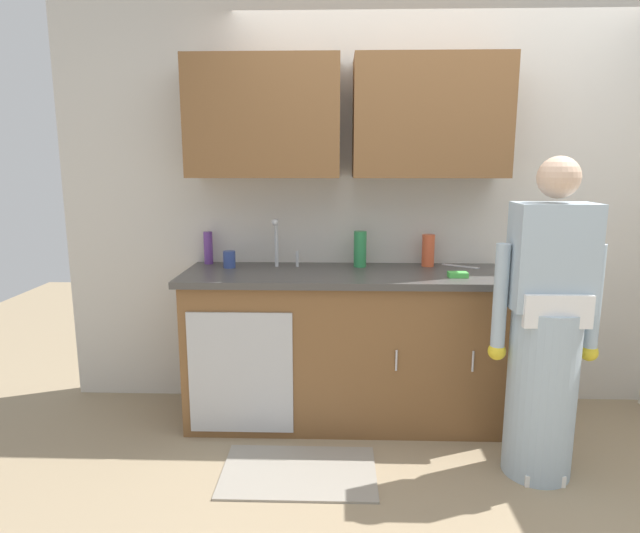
{
  "coord_description": "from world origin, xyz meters",
  "views": [
    {
      "loc": [
        -0.61,
        -2.48,
        1.58
      ],
      "look_at": [
        -0.7,
        0.55,
        1.0
      ],
      "focal_mm": 30.1,
      "sensor_mm": 36.0,
      "label": 1
    }
  ],
  "objects_px": {
    "sink": "(281,273)",
    "bottle_cleaner_spray": "(208,248)",
    "cup_by_sink": "(229,259)",
    "bottle_dish_liquid": "(428,250)",
    "bottle_water_tall": "(360,249)",
    "sponge": "(458,275)",
    "knife_on_counter": "(460,266)",
    "person_at_sink": "(545,345)"
  },
  "relations": [
    {
      "from": "bottle_water_tall",
      "to": "bottle_cleaner_spray",
      "type": "distance_m",
      "value": 0.98
    },
    {
      "from": "bottle_water_tall",
      "to": "bottle_cleaner_spray",
      "type": "height_order",
      "value": "bottle_water_tall"
    },
    {
      "from": "person_at_sink",
      "to": "cup_by_sink",
      "type": "height_order",
      "value": "person_at_sink"
    },
    {
      "from": "bottle_water_tall",
      "to": "knife_on_counter",
      "type": "height_order",
      "value": "bottle_water_tall"
    },
    {
      "from": "bottle_water_tall",
      "to": "sponge",
      "type": "bearing_deg",
      "value": -28.88
    },
    {
      "from": "person_at_sink",
      "to": "bottle_cleaner_spray",
      "type": "height_order",
      "value": "person_at_sink"
    },
    {
      "from": "sink",
      "to": "person_at_sink",
      "type": "xyz_separation_m",
      "value": [
        1.38,
        -0.6,
        -0.23
      ]
    },
    {
      "from": "sink",
      "to": "sponge",
      "type": "height_order",
      "value": "sink"
    },
    {
      "from": "person_at_sink",
      "to": "cup_by_sink",
      "type": "bearing_deg",
      "value": 157.77
    },
    {
      "from": "bottle_dish_liquid",
      "to": "sponge",
      "type": "xyz_separation_m",
      "value": [
        0.12,
        -0.34,
        -0.09
      ]
    },
    {
      "from": "bottle_water_tall",
      "to": "knife_on_counter",
      "type": "bearing_deg",
      "value": 1.82
    },
    {
      "from": "bottle_water_tall",
      "to": "cup_by_sink",
      "type": "relative_size",
      "value": 2.16
    },
    {
      "from": "person_at_sink",
      "to": "bottle_cleaner_spray",
      "type": "bearing_deg",
      "value": 156.17
    },
    {
      "from": "bottle_dish_liquid",
      "to": "bottle_water_tall",
      "type": "bearing_deg",
      "value": -175.76
    },
    {
      "from": "bottle_water_tall",
      "to": "bottle_dish_liquid",
      "type": "height_order",
      "value": "bottle_water_tall"
    },
    {
      "from": "knife_on_counter",
      "to": "bottle_water_tall",
      "type": "bearing_deg",
      "value": 35.52
    },
    {
      "from": "sink",
      "to": "sponge",
      "type": "distance_m",
      "value": 1.05
    },
    {
      "from": "bottle_water_tall",
      "to": "bottle_cleaner_spray",
      "type": "xyz_separation_m",
      "value": [
        -0.98,
        0.07,
        -0.01
      ]
    },
    {
      "from": "person_at_sink",
      "to": "sink",
      "type": "bearing_deg",
      "value": 156.54
    },
    {
      "from": "cup_by_sink",
      "to": "sponge",
      "type": "xyz_separation_m",
      "value": [
        1.37,
        -0.25,
        -0.04
      ]
    },
    {
      "from": "bottle_dish_liquid",
      "to": "knife_on_counter",
      "type": "bearing_deg",
      "value": -3.31
    },
    {
      "from": "bottle_water_tall",
      "to": "sponge",
      "type": "height_order",
      "value": "bottle_water_tall"
    },
    {
      "from": "bottle_water_tall",
      "to": "cup_by_sink",
      "type": "distance_m",
      "value": 0.82
    },
    {
      "from": "cup_by_sink",
      "to": "sink",
      "type": "bearing_deg",
      "value": -16.86
    },
    {
      "from": "knife_on_counter",
      "to": "sponge",
      "type": "bearing_deg",
      "value": 108.42
    },
    {
      "from": "bottle_dish_liquid",
      "to": "sponge",
      "type": "relative_size",
      "value": 1.85
    },
    {
      "from": "sink",
      "to": "bottle_water_tall",
      "type": "distance_m",
      "value": 0.53
    },
    {
      "from": "cup_by_sink",
      "to": "knife_on_counter",
      "type": "xyz_separation_m",
      "value": [
        1.46,
        0.08,
        -0.05
      ]
    },
    {
      "from": "cup_by_sink",
      "to": "bottle_water_tall",
      "type": "bearing_deg",
      "value": 3.94
    },
    {
      "from": "sink",
      "to": "cup_by_sink",
      "type": "height_order",
      "value": "sink"
    },
    {
      "from": "bottle_water_tall",
      "to": "sponge",
      "type": "relative_size",
      "value": 2.05
    },
    {
      "from": "person_at_sink",
      "to": "cup_by_sink",
      "type": "distance_m",
      "value": 1.88
    },
    {
      "from": "person_at_sink",
      "to": "bottle_water_tall",
      "type": "relative_size",
      "value": 7.17
    },
    {
      "from": "person_at_sink",
      "to": "cup_by_sink",
      "type": "xyz_separation_m",
      "value": [
        -1.72,
        0.7,
        0.3
      ]
    },
    {
      "from": "cup_by_sink",
      "to": "knife_on_counter",
      "type": "distance_m",
      "value": 1.46
    },
    {
      "from": "person_at_sink",
      "to": "knife_on_counter",
      "type": "relative_size",
      "value": 6.75
    },
    {
      "from": "bottle_dish_liquid",
      "to": "sponge",
      "type": "bearing_deg",
      "value": -70.78
    },
    {
      "from": "person_at_sink",
      "to": "bottle_water_tall",
      "type": "bearing_deg",
      "value": 139.77
    },
    {
      "from": "bottle_water_tall",
      "to": "bottle_dish_liquid",
      "type": "xyz_separation_m",
      "value": [
        0.43,
        0.03,
        -0.01
      ]
    },
    {
      "from": "sink",
      "to": "bottle_cleaner_spray",
      "type": "xyz_separation_m",
      "value": [
        -0.49,
        0.23,
        0.12
      ]
    },
    {
      "from": "person_at_sink",
      "to": "sponge",
      "type": "bearing_deg",
      "value": 127.25
    },
    {
      "from": "person_at_sink",
      "to": "bottle_dish_liquid",
      "type": "height_order",
      "value": "person_at_sink"
    }
  ]
}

